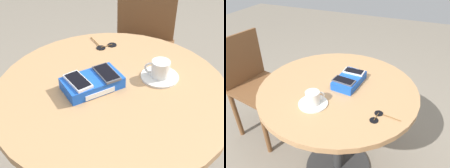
{
  "view_description": "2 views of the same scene",
  "coord_description": "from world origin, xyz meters",
  "views": [
    {
      "loc": [
        -0.56,
        -0.76,
        1.45
      ],
      "look_at": [
        0.0,
        0.0,
        0.74
      ],
      "focal_mm": 50.0,
      "sensor_mm": 36.0,
      "label": 1
    },
    {
      "loc": [
        0.96,
        0.4,
        1.41
      ],
      "look_at": [
        0.0,
        0.0,
        0.74
      ],
      "focal_mm": 35.0,
      "sensor_mm": 36.0,
      "label": 2
    }
  ],
  "objects": [
    {
      "name": "coffee_cup",
      "position": [
        0.19,
        -0.05,
        0.76
      ],
      "size": [
        0.09,
        0.09,
        0.07
      ],
      "color": "silver",
      "rests_on": "saucer"
    },
    {
      "name": "chair_near_window",
      "position": [
        -0.13,
        -0.76,
        0.45
      ],
      "size": [
        0.45,
        0.45,
        0.85
      ],
      "color": "brown",
      "rests_on": "ground_plane"
    },
    {
      "name": "phone_box",
      "position": [
        -0.06,
        0.05,
        0.74
      ],
      "size": [
        0.23,
        0.15,
        0.05
      ],
      "color": "blue",
      "rests_on": "round_table"
    },
    {
      "name": "phone_gray",
      "position": [
        -0.0,
        0.04,
        0.77
      ],
      "size": [
        0.08,
        0.13,
        0.01
      ],
      "color": "#515156",
      "rests_on": "phone_box"
    },
    {
      "name": "ground_plane",
      "position": [
        0.0,
        0.0,
        0.0
      ],
      "size": [
        8.0,
        8.0,
        0.0
      ],
      "primitive_type": "plane",
      "color": "gray"
    },
    {
      "name": "sunglasses",
      "position": [
        0.16,
        0.27,
        0.72
      ],
      "size": [
        0.1,
        0.14,
        0.01
      ],
      "color": "black",
      "rests_on": "round_table"
    },
    {
      "name": "saucer",
      "position": [
        0.2,
        -0.06,
        0.72
      ],
      "size": [
        0.15,
        0.15,
        0.01
      ],
      "primitive_type": "cylinder",
      "color": "silver",
      "rests_on": "round_table"
    },
    {
      "name": "round_table",
      "position": [
        0.0,
        0.0,
        0.57
      ],
      "size": [
        0.9,
        0.9,
        0.72
      ],
      "color": "#2D2D2D",
      "rests_on": "ground_plane"
    },
    {
      "name": "phone_white",
      "position": [
        -0.12,
        0.05,
        0.77
      ],
      "size": [
        0.06,
        0.12,
        0.01
      ],
      "color": "silver",
      "rests_on": "phone_box"
    }
  ]
}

